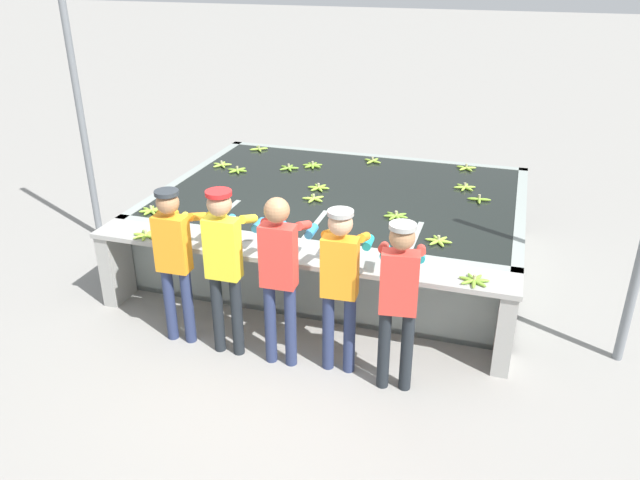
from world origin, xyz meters
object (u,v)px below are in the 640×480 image
(banana_bunch_floating_12, at_px, (151,210))
(banana_bunch_floating_4, at_px, (438,241))
(banana_bunch_floating_8, at_px, (259,149))
(knife_0, at_px, (233,241))
(banana_bunch_floating_5, at_px, (396,216))
(banana_bunch_ledge_0, at_px, (474,280))
(banana_bunch_floating_9, at_px, (222,165))
(support_post_left, at_px, (82,122))
(banana_bunch_floating_6, at_px, (373,161))
(banana_bunch_floating_1, at_px, (479,199))
(worker_0, at_px, (175,252))
(banana_bunch_floating_7, at_px, (466,168))
(banana_bunch_ledge_1, at_px, (146,235))
(banana_bunch_floating_11, at_px, (465,187))
(banana_bunch_floating_2, at_px, (314,199))
(banana_bunch_floating_13, at_px, (289,168))
(worker_3, at_px, (340,276))
(banana_bunch_floating_3, at_px, (237,170))
(worker_1, at_px, (225,257))
(banana_bunch_floating_0, at_px, (313,165))
(worker_2, at_px, (280,266))
(banana_bunch_floating_10, at_px, (318,188))
(worker_4, at_px, (399,291))

(banana_bunch_floating_12, bearing_deg, banana_bunch_floating_4, 2.87)
(banana_bunch_floating_8, height_order, knife_0, banana_bunch_floating_8)
(banana_bunch_floating_5, bearing_deg, banana_bunch_ledge_0, -53.00)
(banana_bunch_floating_9, xyz_separation_m, support_post_left, (-1.51, -0.86, 0.70))
(banana_bunch_floating_6, distance_m, banana_bunch_floating_8, 1.75)
(banana_bunch_floating_1, bearing_deg, banana_bunch_floating_12, -157.22)
(banana_bunch_floating_9, bearing_deg, worker_0, -73.09)
(banana_bunch_floating_7, distance_m, banana_bunch_ledge_1, 4.40)
(banana_bunch_floating_11, bearing_deg, banana_bunch_floating_5, -118.63)
(banana_bunch_ledge_0, bearing_deg, knife_0, 176.72)
(banana_bunch_floating_2, relative_size, banana_bunch_ledge_1, 0.98)
(banana_bunch_floating_1, distance_m, banana_bunch_floating_2, 1.97)
(banana_bunch_floating_13, bearing_deg, banana_bunch_floating_6, 32.32)
(worker_0, height_order, banana_bunch_floating_4, worker_0)
(banana_bunch_floating_6, distance_m, banana_bunch_ledge_1, 3.59)
(worker_3, xyz_separation_m, support_post_left, (-4.00, 1.90, 0.63))
(banana_bunch_floating_6, height_order, support_post_left, support_post_left)
(banana_bunch_floating_11, relative_size, banana_bunch_floating_13, 1.02)
(support_post_left, bearing_deg, banana_bunch_floating_3, 21.32)
(worker_1, xyz_separation_m, banana_bunch_floating_9, (-1.39, 2.81, -0.12))
(banana_bunch_floating_0, height_order, banana_bunch_ledge_0, banana_bunch_ledge_0)
(banana_bunch_floating_0, bearing_deg, worker_2, -77.04)
(worker_3, xyz_separation_m, knife_0, (-1.29, 0.54, -0.08))
(banana_bunch_floating_13, bearing_deg, banana_bunch_floating_12, -116.90)
(banana_bunch_floating_2, bearing_deg, banana_bunch_floating_9, 152.36)
(banana_bunch_floating_7, xyz_separation_m, banana_bunch_floating_10, (-1.68, -1.35, -0.00))
(banana_bunch_floating_9, bearing_deg, banana_bunch_ledge_0, -33.04)
(banana_bunch_floating_1, distance_m, banana_bunch_floating_11, 0.42)
(banana_bunch_floating_10, bearing_deg, banana_bunch_floating_9, 163.20)
(banana_bunch_floating_10, bearing_deg, banana_bunch_floating_11, 18.05)
(banana_bunch_floating_2, relative_size, knife_0, 0.87)
(worker_3, height_order, worker_4, worker_3)
(worker_0, height_order, banana_bunch_floating_12, worker_0)
(worker_0, distance_m, banana_bunch_floating_4, 2.63)
(banana_bunch_floating_7, height_order, banana_bunch_floating_13, same)
(banana_bunch_floating_6, xyz_separation_m, banana_bunch_floating_7, (1.29, 0.09, -0.00))
(banana_bunch_floating_12, relative_size, knife_0, 0.88)
(banana_bunch_floating_2, relative_size, banana_bunch_floating_8, 1.10)
(banana_bunch_floating_6, relative_size, banana_bunch_floating_7, 0.99)
(banana_bunch_floating_2, relative_size, banana_bunch_floating_4, 0.98)
(banana_bunch_floating_3, distance_m, banana_bunch_floating_12, 1.64)
(banana_bunch_floating_2, height_order, knife_0, banana_bunch_floating_2)
(banana_bunch_floating_7, height_order, knife_0, banana_bunch_floating_7)
(banana_bunch_ledge_0, height_order, support_post_left, support_post_left)
(worker_2, relative_size, banana_bunch_floating_7, 6.08)
(banana_bunch_floating_9, distance_m, support_post_left, 1.87)
(banana_bunch_floating_8, distance_m, banana_bunch_floating_10, 1.90)
(banana_bunch_floating_5, bearing_deg, worker_0, -137.24)
(worker_3, relative_size, banana_bunch_floating_9, 5.85)
(banana_bunch_floating_0, distance_m, banana_bunch_floating_5, 2.03)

